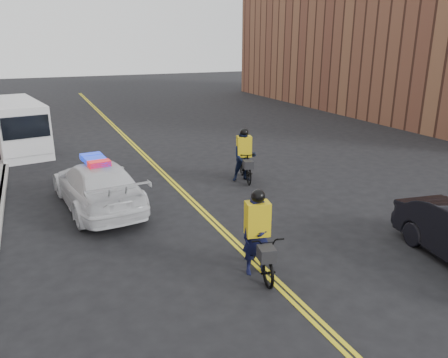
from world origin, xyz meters
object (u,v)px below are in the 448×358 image
police_cruiser (97,185)px  cyclist_near (257,245)px  cyclist_far (244,160)px  cargo_van (17,127)px

police_cruiser → cyclist_near: (2.80, -5.89, -0.05)m
cyclist_far → police_cruiser: bearing=-159.8°
cyclist_near → police_cruiser: bearing=127.0°
cargo_van → cyclist_near: cargo_van is taller
police_cruiser → cargo_van: size_ratio=0.89×
cyclist_near → cargo_van: bearing=120.7°
cargo_van → cyclist_far: cargo_van is taller
cargo_van → cyclist_near: size_ratio=2.75×
cyclist_far → cyclist_near: bearing=-99.8°
police_cruiser → cargo_van: bearing=-81.3°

